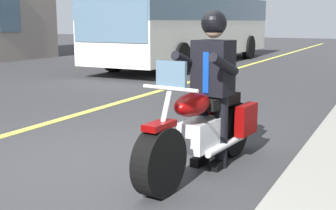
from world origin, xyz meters
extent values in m
plane|color=#333335|center=(0.00, 0.00, 0.00)|extent=(80.00, 80.00, 0.00)
cylinder|color=black|center=(0.50, 1.02, 0.33)|extent=(0.68, 0.26, 0.66)
cylinder|color=black|center=(-1.04, 1.17, 0.33)|extent=(0.68, 0.26, 0.66)
cube|color=silver|center=(-0.30, 1.10, 0.42)|extent=(0.58, 0.33, 0.32)
ellipsoid|color=#720505|center=(-0.10, 1.08, 0.78)|extent=(0.58, 0.33, 0.24)
cube|color=black|center=(-0.65, 1.13, 0.74)|extent=(0.72, 0.35, 0.12)
cube|color=#720505|center=(-0.97, 1.38, 0.48)|extent=(0.41, 0.16, 0.36)
cube|color=#720505|center=(-1.02, 0.95, 0.48)|extent=(0.41, 0.16, 0.36)
cylinder|color=silver|center=(0.48, 1.02, 0.60)|extent=(0.35, 0.08, 0.76)
cylinder|color=silver|center=(0.32, 1.04, 1.00)|extent=(0.09, 0.60, 0.04)
cube|color=#720505|center=(0.50, 1.02, 0.68)|extent=(0.37, 0.19, 0.06)
cylinder|color=silver|center=(-0.58, 1.28, 0.26)|extent=(0.90, 0.17, 0.08)
cube|color=slate|center=(0.30, 1.04, 1.12)|extent=(0.07, 0.32, 0.28)
cylinder|color=black|center=(-0.53, 1.24, 0.42)|extent=(0.14, 0.14, 0.84)
cube|color=black|center=(-0.47, 1.23, 0.05)|extent=(0.27, 0.13, 0.10)
cylinder|color=black|center=(-0.56, 1.00, 0.42)|extent=(0.14, 0.14, 0.84)
cube|color=black|center=(-0.50, 0.99, 0.05)|extent=(0.27, 0.13, 0.10)
cube|color=black|center=(-0.55, 1.12, 1.12)|extent=(0.36, 0.43, 0.60)
cube|color=navy|center=(-0.39, 1.10, 1.08)|extent=(0.03, 0.07, 0.44)
cylinder|color=black|center=(-0.35, 1.32, 1.18)|extent=(0.56, 0.15, 0.28)
cylinder|color=black|center=(-0.39, 0.88, 1.18)|extent=(0.56, 0.15, 0.28)
sphere|color=tan|center=(-0.55, 1.12, 1.55)|extent=(0.22, 0.22, 0.22)
sphere|color=black|center=(-0.55, 1.12, 1.60)|extent=(0.28, 0.28, 0.28)
cube|color=white|center=(-11.51, -4.06, 1.77)|extent=(11.00, 2.50, 2.85)
cube|color=slate|center=(-11.51, -4.06, 2.10)|extent=(11.04, 2.52, 0.90)
cube|color=slate|center=(-6.01, -4.06, 2.00)|extent=(0.06, 2.40, 1.90)
cylinder|color=black|center=(-7.91, -2.86, 0.50)|extent=(1.00, 0.30, 1.00)
cylinder|color=black|center=(-7.91, -5.26, 0.50)|extent=(1.00, 0.30, 1.00)
cylinder|color=black|center=(-14.71, -2.86, 0.50)|extent=(1.00, 0.30, 1.00)
cylinder|color=black|center=(-14.71, -5.26, 0.50)|extent=(1.00, 0.30, 1.00)
cube|color=slate|center=(-8.97, -10.97, 2.00)|extent=(1.10, 0.06, 1.60)
camera|label=1|loc=(3.93, 2.90, 1.62)|focal=46.90mm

